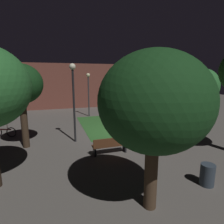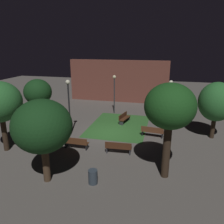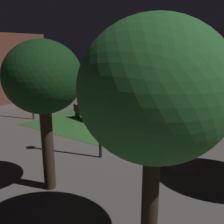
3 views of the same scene
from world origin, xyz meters
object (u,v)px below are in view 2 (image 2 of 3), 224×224
Objects in this scene: tree_back_right at (38,93)px; tree_left_canopy at (217,102)px; lamp_post_plaza_west at (114,87)px; trash_bin at (93,177)px; bench_corner at (152,131)px; bench_front_right at (118,147)px; bench_back_row at (124,118)px; bench_near_trees at (172,112)px; tree_right_canopy at (42,127)px; tree_lawn_side at (0,102)px; bicycle at (40,118)px; tree_near_wall at (170,108)px; bench_front_left at (76,143)px; lamp_post_plaza_east at (69,98)px; lamp_post_path_center at (170,95)px.

tree_back_right reaches higher than tree_left_canopy.
trash_bin is at bearing -81.60° from lamp_post_plaza_west.
trash_bin is (-2.64, -7.12, -0.08)m from bench_corner.
bench_front_right is 0.44× the size of lamp_post_plaza_west.
bench_near_trees is at bearing 34.68° from bench_back_row.
bench_back_row is 0.40× the size of tree_right_canopy.
bench_near_trees is 15.25m from tree_right_canopy.
bicycle is at bearing 99.78° from tree_lawn_side.
bench_corner is 2.31× the size of trash_bin.
tree_near_wall is (1.10, -5.48, 3.58)m from bench_corner.
bench_front_left is 7.35m from bicycle.
bicycle reaches higher than trash_bin.
tree_near_wall is 1.09× the size of tree_lawn_side.
tree_right_canopy is 12.98m from tree_left_canopy.
bench_corner is at bearing 7.18° from tree_back_right.
tree_near_wall is (3.14, -1.99, 3.58)m from bench_front_right.
tree_lawn_side is 1.07× the size of lamp_post_plaza_east.
bench_front_right is 1.19× the size of bicycle.
tree_lawn_side is at bearing -136.63° from bench_near_trees.
lamp_post_plaza_west is (-4.51, 5.57, 2.38)m from bench_corner.
lamp_post_plaza_west reaches higher than bench_corner.
bench_front_left is 6.23m from bench_corner.
lamp_post_path_center is at bearing 44.99° from bench_front_left.
bench_corner is 5.38m from tree_left_canopy.
bench_corner is 1.20× the size of bicycle.
tree_right_canopy reaches higher than bench_front_left.
tree_near_wall is (6.26, -1.99, 3.58)m from bench_front_left.
tree_back_right reaches higher than bench_corner.
bench_front_left is 0.43× the size of lamp_post_path_center.
bench_front_right is 8.51m from tree_lawn_side.
bicycle is (-6.39, -4.48, -2.51)m from lamp_post_plaza_west.
bench_back_row is 0.45× the size of lamp_post_plaza_west.
lamp_post_plaza_west is (2.13, 6.72, -0.25)m from lamp_post_plaza_east.
bench_back_row is at bearing 77.57° from tree_right_canopy.
bench_near_trees is at bearing 63.36° from tree_right_canopy.
bench_back_row is 9.91m from tree_near_wall.
tree_back_right is 0.99× the size of tree_right_canopy.
lamp_post_plaza_west is at bearing 98.40° from trash_bin.
tree_left_canopy is 10.25m from lamp_post_plaza_west.
lamp_post_path_center is 12.51m from bicycle.
tree_lawn_side is (-9.87, -4.87, 3.02)m from bench_corner.
bench_front_right is 5.79m from lamp_post_plaza_east.
bench_back_row is 0.35× the size of tree_near_wall.
bench_near_trees is 2.29× the size of trash_bin.
lamp_post_plaza_east is at bearing 48.97° from tree_lawn_side.
bicycle is at bearing 179.65° from tree_left_canopy.
lamp_post_plaza_west is 6.32m from lamp_post_path_center.
bench_front_left is at bearing -145.91° from bench_corner.
bench_front_right is 10.10m from bench_near_trees.
tree_right_canopy is at bearing -56.20° from bicycle.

